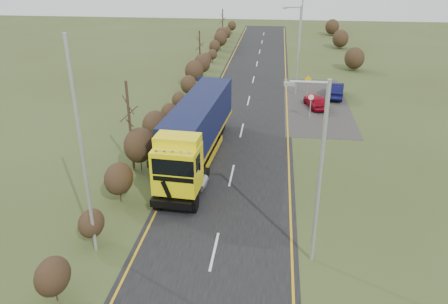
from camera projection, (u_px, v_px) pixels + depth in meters
name	position (u px, v px, depth m)	size (l,w,h in m)	color
ground	(224.00, 208.00, 24.58)	(160.00, 160.00, 0.00)	#37401B
road	(240.00, 140.00, 33.62)	(8.00, 120.00, 0.02)	black
layby	(316.00, 103.00, 41.96)	(6.00, 18.00, 0.02)	#2C2A27
lane_markings	(239.00, 141.00, 33.34)	(7.52, 116.00, 0.01)	#C29012
hedgerow	(155.00, 127.00, 31.71)	(2.24, 102.04, 6.05)	black
lorry	(197.00, 128.00, 29.43)	(3.29, 14.85, 4.10)	black
car_red_hatchback	(316.00, 101.00, 40.50)	(1.51, 3.74, 1.28)	maroon
car_blue_sedan	(335.00, 90.00, 43.45)	(1.56, 4.48, 1.48)	#090A33
streetlight_near	(318.00, 169.00, 18.48)	(1.84, 0.18, 8.62)	#A5A9AB
streetlight_mid	(297.00, 47.00, 42.78)	(1.85, 0.18, 8.66)	#A5A9AB
streetlight_far	(301.00, 19.00, 62.42)	(1.80, 0.18, 8.44)	#A5A9AB
left_pole	(82.00, 153.00, 19.02)	(0.16, 0.16, 10.26)	#A5A9AB
speed_sign	(311.00, 101.00, 37.24)	(0.64, 0.10, 2.32)	#A5A9AB
warning_board	(308.00, 83.00, 44.22)	(0.75, 0.11, 1.96)	#A5A9AB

